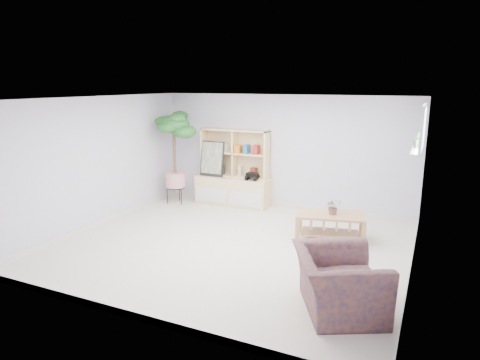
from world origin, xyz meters
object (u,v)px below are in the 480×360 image
at_px(floor_tree, 175,158).
at_px(storage_unit, 233,168).
at_px(armchair, 339,278).
at_px(coffee_table, 330,227).

bearing_deg(floor_tree, storage_unit, 20.18).
bearing_deg(armchair, coffee_table, -11.81).
distance_m(coffee_table, floor_tree, 3.83).
relative_size(storage_unit, floor_tree, 0.81).
distance_m(storage_unit, armchair, 4.72).
bearing_deg(storage_unit, floor_tree, -159.82).
height_order(coffee_table, floor_tree, floor_tree).
relative_size(storage_unit, coffee_table, 1.45).
height_order(storage_unit, coffee_table, storage_unit).
xyz_separation_m(coffee_table, floor_tree, (-3.66, 0.83, 0.79)).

